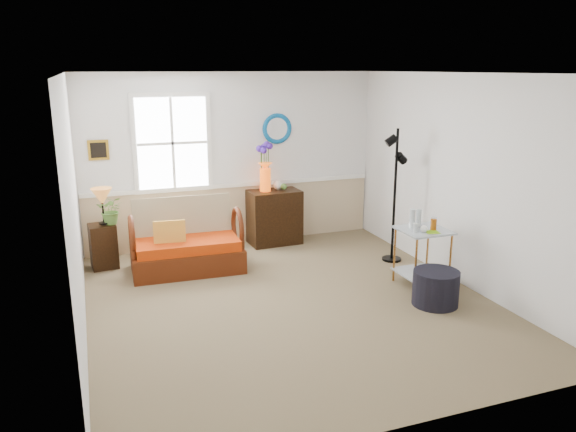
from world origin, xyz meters
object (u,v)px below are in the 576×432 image
object	(u,v)px
cabinet	(274,217)
ottoman	(436,288)
loveseat	(186,236)
lamp_stand	(103,246)
floor_lamp	(395,196)
side_table	(422,257)

from	to	relation	value
cabinet	ottoman	world-z (taller)	cabinet
ottoman	loveseat	bearing A→B (deg)	139.40
loveseat	lamp_stand	distance (m)	1.17
floor_lamp	loveseat	bearing A→B (deg)	-179.18
loveseat	lamp_stand	bearing A→B (deg)	156.51
cabinet	floor_lamp	xyz separation A→B (m)	(1.31, -1.36, 0.52)
floor_lamp	cabinet	bearing A→B (deg)	146.78
lamp_stand	ottoman	world-z (taller)	lamp_stand
lamp_stand	cabinet	size ratio (longest dim) A/B	0.72
side_table	lamp_stand	bearing A→B (deg)	150.96
loveseat	ottoman	bearing A→B (deg)	-38.48
cabinet	side_table	size ratio (longest dim) A/B	1.14
lamp_stand	ottoman	xyz separation A→B (m)	(3.53, -2.63, -0.10)
lamp_stand	cabinet	bearing A→B (deg)	5.76
ottoman	cabinet	bearing A→B (deg)	108.86
lamp_stand	side_table	world-z (taller)	side_table
loveseat	floor_lamp	distance (m)	2.90
loveseat	side_table	size ratio (longest dim) A/B	1.99
ottoman	floor_lamp	bearing A→B (deg)	78.16
floor_lamp	ottoman	xyz separation A→B (m)	(-0.32, -1.53, -0.73)
cabinet	ottoman	xyz separation A→B (m)	(0.99, -2.89, -0.21)
cabinet	side_table	bearing A→B (deg)	-65.50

